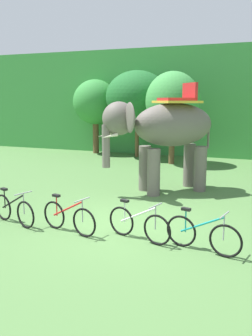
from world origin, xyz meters
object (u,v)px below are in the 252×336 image
(bike_black, at_px, (14,210))
(tree_right, at_px, (173,101))
(elephant, at_px, (165,129))
(bike_red, at_px, (69,217))
(bike_white, at_px, (138,224))
(tree_far_right, at_px, (137,97))
(bike_teal, at_px, (202,234))
(tree_far_left, at_px, (95,102))

(bike_black, bearing_deg, tree_right, 80.21)
(elephant, bearing_deg, bike_red, -103.66)
(tree_right, bearing_deg, bike_white, -80.86)
(tree_far_right, bearing_deg, bike_teal, -65.03)
(tree_right, distance_m, elephant, 5.70)
(elephant, distance_m, bike_red, 5.19)
(tree_far_right, height_order, bike_black, tree_far_right)
(elephant, relative_size, bike_white, 2.31)
(bike_black, distance_m, bike_red, 1.65)
(tree_far_left, bearing_deg, bike_white, -60.71)
(tree_far_left, bearing_deg, bike_black, -74.41)
(elephant, relative_size, bike_red, 2.30)
(elephant, bearing_deg, bike_white, -82.59)
(tree_far_left, relative_size, elephant, 1.15)
(tree_far_right, distance_m, bike_white, 12.65)
(tree_right, distance_m, bike_white, 10.59)
(tree_far_right, height_order, bike_red, tree_far_right)
(tree_right, relative_size, bike_black, 2.80)
(bike_teal, bearing_deg, bike_black, 179.71)
(tree_right, bearing_deg, elephant, -79.43)
(tree_far_right, xyz_separation_m, bike_white, (4.00, -11.63, -2.96))
(tree_far_right, bearing_deg, bike_red, -79.16)
(tree_far_right, relative_size, bike_red, 2.87)
(bike_white, bearing_deg, tree_far_right, 108.98)
(tree_far_left, relative_size, bike_black, 2.68)
(tree_right, bearing_deg, bike_teal, -73.13)
(tree_far_left, height_order, bike_black, tree_far_left)
(tree_right, bearing_deg, tree_far_right, 147.23)
(tree_far_right, xyz_separation_m, elephant, (3.41, -7.06, -1.14))
(bike_teal, bearing_deg, tree_far_left, 124.03)
(tree_far_left, relative_size, bike_teal, 2.63)
(tree_far_left, relative_size, tree_far_right, 0.92)
(tree_far_left, relative_size, tree_right, 0.96)
(bike_red, bearing_deg, bike_teal, 0.34)
(bike_red, relative_size, bike_teal, 1.00)
(tree_right, bearing_deg, tree_far_left, 158.63)
(tree_far_right, distance_m, bike_red, 12.36)
(bike_red, bearing_deg, elephant, 76.34)
(tree_far_left, distance_m, tree_far_right, 2.86)
(tree_far_right, bearing_deg, bike_white, -71.02)
(elephant, distance_m, bike_white, 4.96)
(bike_teal, bearing_deg, elephant, 113.77)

